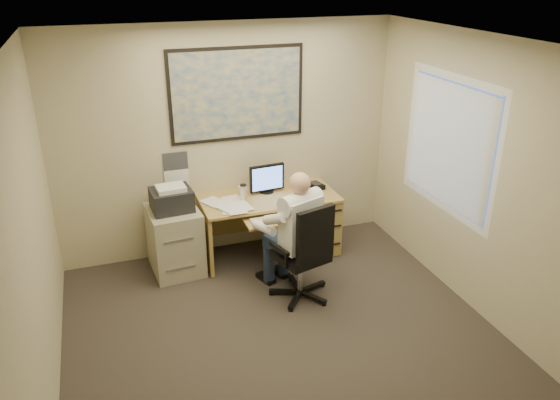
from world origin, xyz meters
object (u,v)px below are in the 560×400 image
object	(u,v)px
filing_cabinet	(175,234)
office_chair	(301,272)
desk	(295,216)
person	(300,236)

from	to	relation	value
filing_cabinet	office_chair	size ratio (longest dim) A/B	0.95
desk	filing_cabinet	size ratio (longest dim) A/B	1.53
office_chair	person	xyz separation A→B (m)	(0.01, 0.08, 0.37)
person	desk	bearing A→B (deg)	52.14
filing_cabinet	person	size ratio (longest dim) A/B	0.75
filing_cabinet	person	world-z (taller)	person
office_chair	person	bearing A→B (deg)	64.91
desk	filing_cabinet	bearing A→B (deg)	-178.69
desk	person	distance (m)	1.05
desk	office_chair	bearing A→B (deg)	-107.07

